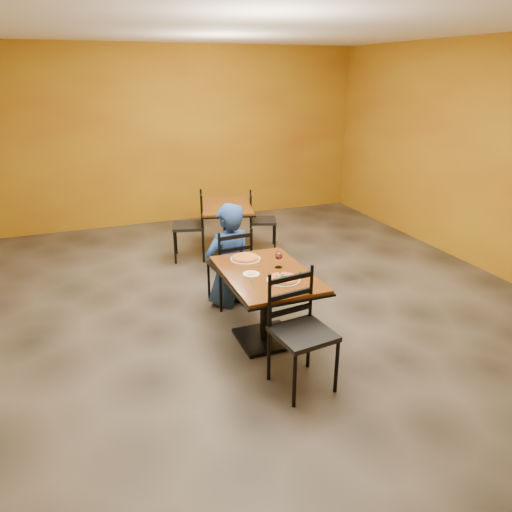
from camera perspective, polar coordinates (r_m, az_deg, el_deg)
name	(u,v)px	position (r m, az deg, el deg)	size (l,w,h in m)	color
floor	(249,318)	(5.34, -0.86, -7.40)	(7.00, 8.00, 0.01)	black
ceiling	(247,18)	(4.71, -1.08, 26.64)	(7.00, 8.00, 0.01)	white
wall_back	(169,137)	(8.62, -10.43, 13.84)	(7.00, 0.01, 3.00)	#A57F12
wall_right	(512,162)	(6.82, 28.31, 9.84)	(0.01, 8.00, 3.00)	#A57F12
table_main	(266,290)	(4.67, 1.24, -4.14)	(0.83, 1.23, 0.75)	#60300F
table_second	(226,218)	(7.02, -3.56, 4.58)	(0.97, 1.23, 0.75)	#60300F
chair_main_near	(303,334)	(4.04, 5.66, -9.30)	(0.46, 0.46, 1.02)	black
chair_main_far	(229,265)	(5.51, -3.20, -1.05)	(0.43, 0.43, 0.94)	black
chair_second_left	(188,226)	(6.90, -8.10, 3.56)	(0.44, 0.44, 0.97)	black
chair_second_right	(263,221)	(7.24, 0.80, 4.22)	(0.40, 0.40, 0.88)	black
diner	(228,254)	(5.46, -3.33, 0.22)	(0.60, 0.40, 1.21)	navy
plate_main	(283,280)	(4.42, 3.30, -2.88)	(0.31, 0.31, 0.01)	white
pizza_main	(283,278)	(4.41, 3.31, -2.69)	(0.28, 0.28, 0.02)	#9C0E0B
plate_far	(245,259)	(4.90, -1.28, -0.35)	(0.31, 0.31, 0.01)	white
pizza_far	(245,257)	(4.89, -1.28, -0.18)	(0.28, 0.28, 0.02)	orange
side_plate	(251,274)	(4.53, -0.57, -2.19)	(0.16, 0.16, 0.01)	white
dip	(251,273)	(4.53, -0.57, -2.08)	(0.09, 0.09, 0.01)	tan
wine_glass	(279,259)	(4.67, 2.72, -0.36)	(0.08, 0.08, 0.18)	white
fork	(253,283)	(4.35, -0.38, -3.30)	(0.01, 0.19, 0.00)	silver
knife	(297,276)	(4.52, 4.90, -2.38)	(0.01, 0.21, 0.00)	silver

